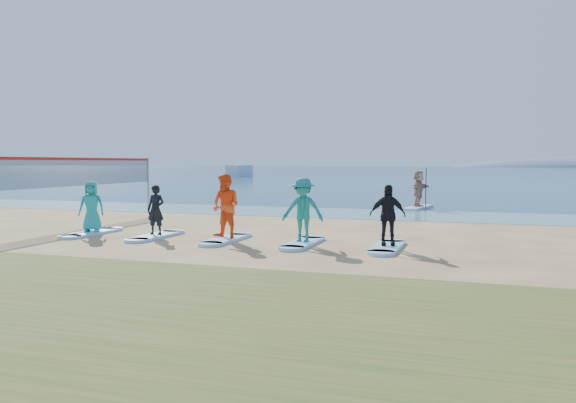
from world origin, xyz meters
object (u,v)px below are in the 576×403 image
(student_1, at_px, (156,210))
(student_2, at_px, (226,206))
(student_0, at_px, (91,206))
(paddleboarder, at_px, (419,188))
(surfboard_1, at_px, (156,236))
(surfboard_4, at_px, (387,247))
(surfboard_2, at_px, (226,239))
(student_4, at_px, (388,215))
(student_3, at_px, (303,210))
(boat_offshore_a, at_px, (240,176))
(surfboard_3, at_px, (303,243))
(volleyball_net, at_px, (86,172))
(paddleboard, at_px, (418,208))
(surfboard_0, at_px, (92,233))

(student_1, xyz_separation_m, student_2, (2.35, 0.00, 0.18))
(student_0, relative_size, student_2, 0.86)
(paddleboarder, bearing_deg, surfboard_1, 169.49)
(surfboard_4, bearing_deg, surfboard_1, 180.00)
(surfboard_4, bearing_deg, paddleboarder, 92.15)
(surfboard_2, bearing_deg, student_4, 0.00)
(student_4, bearing_deg, student_1, 165.63)
(student_3, bearing_deg, student_0, 174.29)
(surfboard_1, distance_m, student_4, 7.09)
(paddleboarder, xyz_separation_m, boat_offshore_a, (-34.57, 57.10, -1.01))
(student_1, distance_m, surfboard_3, 4.76)
(volleyball_net, height_order, student_0, volleyball_net)
(paddleboard, height_order, student_2, student_2)
(surfboard_2, distance_m, student_3, 2.53)
(surfboard_0, relative_size, student_4, 1.36)
(student_2, bearing_deg, surfboard_1, -164.06)
(student_2, xyz_separation_m, surfboard_3, (2.35, 0.00, -0.98))
(volleyball_net, relative_size, surfboard_4, 4.13)
(student_0, height_order, surfboard_3, student_0)
(student_1, relative_size, student_4, 0.94)
(volleyball_net, height_order, surfboard_3, volleyball_net)
(paddleboard, bearing_deg, student_3, -86.61)
(boat_offshore_a, xyz_separation_m, surfboard_2, (30.38, -70.45, 0.04))
(student_0, xyz_separation_m, student_4, (9.39, 0.00, 0.00))
(paddleboarder, height_order, student_0, paddleboarder)
(surfboard_3, bearing_deg, student_0, 180.00)
(student_1, height_order, surfboard_3, student_1)
(surfboard_1, distance_m, surfboard_2, 2.35)
(student_2, distance_m, student_4, 4.69)
(student_0, distance_m, student_3, 7.04)
(surfboard_3, height_order, student_4, student_4)
(volleyball_net, xyz_separation_m, surfboard_4, (12.06, -3.15, -1.86))
(paddleboarder, distance_m, student_1, 14.87)
(surfboard_1, bearing_deg, volleyball_net, 147.87)
(volleyball_net, xyz_separation_m, student_1, (5.02, -3.15, -1.06))
(surfboard_1, relative_size, surfboard_4, 1.00)
(surfboard_0, bearing_deg, student_3, 0.00)
(surfboard_2, relative_size, student_4, 1.36)
(surfboard_2, xyz_separation_m, student_3, (2.35, 0.00, 0.94))
(student_0, bearing_deg, student_1, -23.01)
(surfboard_0, distance_m, student_2, 4.79)
(volleyball_net, relative_size, surfboard_2, 4.13)
(paddleboarder, bearing_deg, volleyball_net, 147.01)
(student_1, height_order, student_3, student_3)
(paddleboard, xyz_separation_m, student_1, (-6.54, -13.35, 0.79))
(boat_offshore_a, relative_size, surfboard_2, 3.80)
(student_3, bearing_deg, surfboard_1, 174.29)
(student_2, bearing_deg, surfboard_4, 15.94)
(student_0, bearing_deg, paddleboard, 33.35)
(volleyball_net, relative_size, surfboard_3, 4.13)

